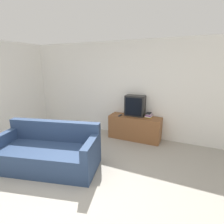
{
  "coord_description": "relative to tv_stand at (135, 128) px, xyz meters",
  "views": [
    {
      "loc": [
        1.69,
        -1.57,
        1.97
      ],
      "look_at": [
        -0.06,
        2.27,
        0.83
      ],
      "focal_mm": 28.0,
      "sensor_mm": 36.0,
      "label": 1
    }
  ],
  "objects": [
    {
      "name": "ground_plane",
      "position": [
        -0.41,
        -2.75,
        -0.32
      ],
      "size": [
        14.0,
        14.0,
        0.0
      ],
      "primitive_type": "plane",
      "color": "#9E998E"
    },
    {
      "name": "couch",
      "position": [
        -1.14,
        -2.02,
        -0.03
      ],
      "size": [
        2.1,
        1.33,
        0.86
      ],
      "rotation": [
        0.0,
        0.0,
        0.25
      ],
      "color": "navy",
      "rests_on": "ground_plane"
    },
    {
      "name": "wall_back",
      "position": [
        -0.41,
        0.28,
        0.98
      ],
      "size": [
        9.0,
        0.06,
        2.6
      ],
      "color": "white",
      "rests_on": "ground_plane"
    },
    {
      "name": "tv_stand",
      "position": [
        0.0,
        0.0,
        0.0
      ],
      "size": [
        1.38,
        0.46,
        0.63
      ],
      "color": "brown",
      "rests_on": "ground_plane"
    },
    {
      "name": "remote_on_stand",
      "position": [
        -0.39,
        -0.1,
        0.33
      ],
      "size": [
        0.05,
        0.18,
        0.02
      ],
      "rotation": [
        0.0,
        0.0,
        -0.05
      ],
      "color": "#2D2D2D",
      "rests_on": "tv_stand"
    },
    {
      "name": "television",
      "position": [
        -0.04,
        0.09,
        0.59
      ],
      "size": [
        0.52,
        0.3,
        0.55
      ],
      "color": "black",
      "rests_on": "tv_stand"
    },
    {
      "name": "book_stack",
      "position": [
        0.35,
        0.06,
        0.38
      ],
      "size": [
        0.17,
        0.22,
        0.13
      ],
      "color": "gold",
      "rests_on": "tv_stand"
    }
  ]
}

